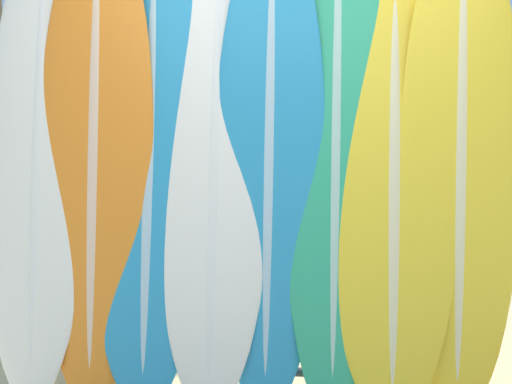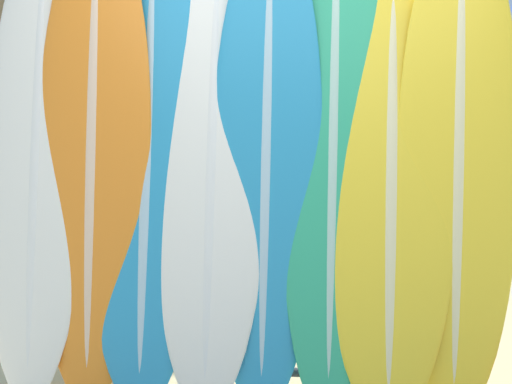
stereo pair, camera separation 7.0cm
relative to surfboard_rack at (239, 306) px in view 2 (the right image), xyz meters
The scene contains 12 objects.
ocean_water 37.90m from the surfboard_rack, 89.62° to the left, with size 120.00×60.00×0.01m.
surfboard_rack is the anchor object (origin of this frame).
surfboard_slot_0 1.19m from the surfboard_rack, behind, with size 0.52×0.64×2.28m.
surfboard_slot_1 0.99m from the surfboard_rack, behind, with size 0.56×0.55×2.30m.
surfboard_slot_2 0.79m from the surfboard_rack, behind, with size 0.57×0.62×2.20m.
surfboard_slot_3 0.65m from the surfboard_rack, 162.43° to the left, with size 0.53×0.66×2.16m.
surfboard_slot_4 0.70m from the surfboard_rack, 19.91° to the left, with size 0.52×0.55×2.26m.
surfboard_slot_5 0.91m from the surfboard_rack, 11.88° to the left, with size 0.49×0.74×2.49m.
surfboard_slot_6 0.90m from the surfboard_rack, ahead, with size 0.60×0.66×2.04m.
surfboard_slot_7 1.20m from the surfboard_rack, ahead, with size 0.54×0.52×2.26m.
person_near_water 5.76m from the surfboard_rack, 99.54° to the left, with size 0.24×0.29×1.76m.
person_mid_beach 3.21m from the surfboard_rack, 74.70° to the left, with size 0.28×0.22×1.67m.
Camera 2 is at (0.15, -2.60, 1.64)m, focal length 50.00 mm.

